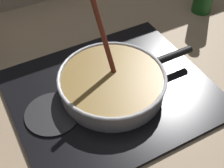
# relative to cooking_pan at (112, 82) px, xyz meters

# --- Properties ---
(hob_plate) EXTENTS (0.56, 0.48, 0.01)m
(hob_plate) POSITION_rel_cooking_pan_xyz_m (-0.00, -0.00, -0.04)
(hob_plate) COLOR black
(hob_plate) RESTS_ON ground
(burner_ring) EXTENTS (0.16, 0.16, 0.01)m
(burner_ring) POSITION_rel_cooking_pan_xyz_m (-0.00, -0.00, -0.03)
(burner_ring) COLOR #592D0C
(burner_ring) RESTS_ON hob_plate
(spare_burner) EXTENTS (0.15, 0.15, 0.01)m
(spare_burner) POSITION_rel_cooking_pan_xyz_m (-0.18, -0.00, -0.03)
(spare_burner) COLOR #262628
(spare_burner) RESTS_ON hob_plate
(cooking_pan) EXTENTS (0.42, 0.30, 0.29)m
(cooking_pan) POSITION_rel_cooking_pan_xyz_m (0.00, 0.00, 0.00)
(cooking_pan) COLOR silver
(cooking_pan) RESTS_ON hob_plate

